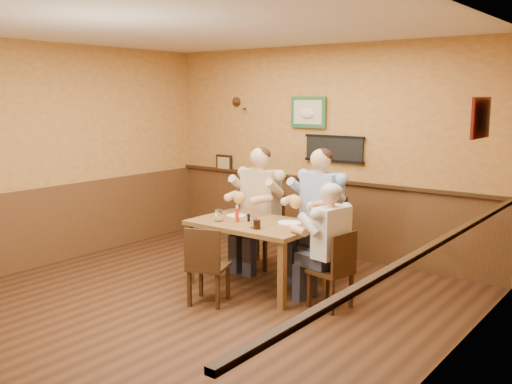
# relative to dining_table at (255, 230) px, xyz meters

# --- Properties ---
(room) EXTENTS (5.02, 5.03, 2.81)m
(room) POSITION_rel_dining_table_xyz_m (-0.03, -0.64, 1.03)
(room) COLOR #311B0E
(room) RESTS_ON ground
(dining_table) EXTENTS (1.40, 0.90, 0.75)m
(dining_table) POSITION_rel_dining_table_xyz_m (0.00, 0.00, 0.00)
(dining_table) COLOR brown
(dining_table) RESTS_ON ground
(chair_back_left) EXTENTS (0.46, 0.46, 0.95)m
(chair_back_left) POSITION_rel_dining_table_xyz_m (-0.42, 0.66, -0.18)
(chair_back_left) COLOR #392412
(chair_back_left) RESTS_ON ground
(chair_back_right) EXTENTS (0.49, 0.49, 0.97)m
(chair_back_right) POSITION_rel_dining_table_xyz_m (0.39, 0.78, -0.18)
(chair_back_right) COLOR #392412
(chair_back_right) RESTS_ON ground
(chair_right_end) EXTENTS (0.43, 0.43, 0.81)m
(chair_right_end) POSITION_rel_dining_table_xyz_m (1.00, -0.05, -0.25)
(chair_right_end) COLOR #392412
(chair_right_end) RESTS_ON ground
(chair_near_side) EXTENTS (0.49, 0.49, 0.83)m
(chair_near_side) POSITION_rel_dining_table_xyz_m (-0.07, -0.70, -0.24)
(chair_near_side) COLOR #392412
(chair_near_side) RESTS_ON ground
(diner_tan_shirt) EXTENTS (0.66, 0.66, 1.36)m
(diner_tan_shirt) POSITION_rel_dining_table_xyz_m (-0.42, 0.66, 0.02)
(diner_tan_shirt) COLOR #CFB48E
(diner_tan_shirt) RESTS_ON ground
(diner_blue_polo) EXTENTS (0.71, 0.71, 1.38)m
(diner_blue_polo) POSITION_rel_dining_table_xyz_m (0.39, 0.78, 0.03)
(diner_blue_polo) COLOR #91AADA
(diner_blue_polo) RESTS_ON ground
(diner_white_elder) EXTENTS (0.62, 0.62, 1.15)m
(diner_white_elder) POSITION_rel_dining_table_xyz_m (1.00, -0.05, -0.08)
(diner_white_elder) COLOR silver
(diner_white_elder) RESTS_ON ground
(water_glass_left) EXTENTS (0.09, 0.09, 0.13)m
(water_glass_left) POSITION_rel_dining_table_xyz_m (-0.34, -0.22, 0.16)
(water_glass_left) COLOR white
(water_glass_left) RESTS_ON dining_table
(water_glass_mid) EXTENTS (0.10, 0.10, 0.12)m
(water_glass_mid) POSITION_rel_dining_table_xyz_m (0.16, -0.23, 0.15)
(water_glass_mid) COLOR silver
(water_glass_mid) RESTS_ON dining_table
(cola_tumbler) EXTENTS (0.10, 0.10, 0.10)m
(cola_tumbler) POSITION_rel_dining_table_xyz_m (0.22, -0.26, 0.14)
(cola_tumbler) COLOR black
(cola_tumbler) RESTS_ON dining_table
(hot_sauce_bottle) EXTENTS (0.05, 0.05, 0.18)m
(hot_sauce_bottle) POSITION_rel_dining_table_xyz_m (-0.16, -0.12, 0.18)
(hot_sauce_bottle) COLOR #B62813
(hot_sauce_bottle) RESTS_ON dining_table
(salt_shaker) EXTENTS (0.03, 0.03, 0.08)m
(salt_shaker) POSITION_rel_dining_table_xyz_m (-0.26, -0.02, 0.13)
(salt_shaker) COLOR white
(salt_shaker) RESTS_ON dining_table
(pepper_shaker) EXTENTS (0.04, 0.04, 0.08)m
(pepper_shaker) POSITION_rel_dining_table_xyz_m (-0.07, -0.02, 0.13)
(pepper_shaker) COLOR black
(pepper_shaker) RESTS_ON dining_table
(plate_far_left) EXTENTS (0.24, 0.24, 0.01)m
(plate_far_left) POSITION_rel_dining_table_xyz_m (-0.36, 0.11, 0.10)
(plate_far_left) COLOR white
(plate_far_left) RESTS_ON dining_table
(plate_far_right) EXTENTS (0.34, 0.34, 0.02)m
(plate_far_right) POSITION_rel_dining_table_xyz_m (0.36, 0.16, 0.10)
(plate_far_right) COLOR white
(plate_far_right) RESTS_ON dining_table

